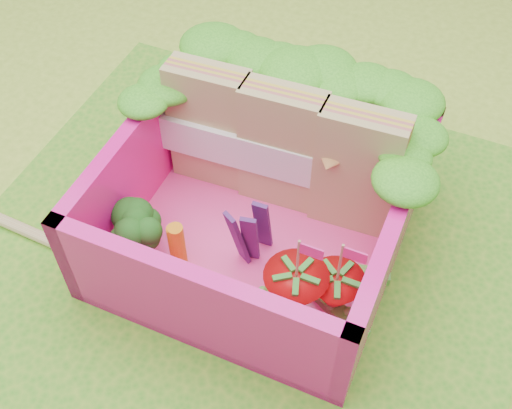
{
  "coord_description": "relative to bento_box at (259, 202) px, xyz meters",
  "views": [
    {
      "loc": [
        0.76,
        -1.54,
        2.56
      ],
      "look_at": [
        0.02,
        0.17,
        0.28
      ],
      "focal_mm": 45.0,
      "sensor_mm": 36.0,
      "label": 1
    }
  ],
  "objects": [
    {
      "name": "lettuce_ruffle",
      "position": [
        -0.0,
        0.48,
        0.33
      ],
      "size": [
        1.43,
        0.77,
        0.11
      ],
      "color": "#2E8B19",
      "rests_on": "bento_box"
    },
    {
      "name": "ground",
      "position": [
        -0.03,
        -0.17,
        -0.31
      ],
      "size": [
        14.0,
        14.0,
        0.0
      ],
      "primitive_type": "plane",
      "color": "#8BB132",
      "rests_on": "ground"
    },
    {
      "name": "bento_floor",
      "position": [
        -0.0,
        0.0,
        -0.25
      ],
      "size": [
        1.3,
        1.3,
        0.05
      ],
      "primitive_type": "cube",
      "color": "#FF4199",
      "rests_on": "placemat"
    },
    {
      "name": "bento_box",
      "position": [
        0.0,
        0.0,
        0.0
      ],
      "size": [
        1.3,
        1.3,
        0.55
      ],
      "color": "#FF1593",
      "rests_on": "placemat"
    },
    {
      "name": "broccoli",
      "position": [
        -0.46,
        -0.34,
        -0.05
      ],
      "size": [
        0.32,
        0.32,
        0.26
      ],
      "color": "#638D44",
      "rests_on": "bento_floor"
    },
    {
      "name": "carrot_sticks",
      "position": [
        -0.27,
        -0.31,
        -0.1
      ],
      "size": [
        0.08,
        0.07,
        0.26
      ],
      "color": "orange",
      "rests_on": "bento_floor"
    },
    {
      "name": "placemat",
      "position": [
        -0.03,
        -0.17,
        -0.29
      ],
      "size": [
        2.6,
        2.6,
        0.03
      ],
      "primitive_type": "cube",
      "color": "#4AA425",
      "rests_on": "ground"
    },
    {
      "name": "strawberry_right",
      "position": [
        0.46,
        -0.26,
        -0.1
      ],
      "size": [
        0.24,
        0.24,
        0.48
      ],
      "color": "red",
      "rests_on": "bento_floor"
    },
    {
      "name": "sandwich_stack",
      "position": [
        0.0,
        0.26,
        0.11
      ],
      "size": [
        1.23,
        0.24,
        0.68
      ],
      "color": "tan",
      "rests_on": "bento_floor"
    },
    {
      "name": "snap_peas",
      "position": [
        0.4,
        -0.23,
        -0.2
      ],
      "size": [
        0.59,
        0.5,
        0.05
      ],
      "color": "#52BC3B",
      "rests_on": "bento_floor"
    },
    {
      "name": "strawberry_left",
      "position": [
        0.31,
        -0.33,
        -0.08
      ],
      "size": [
        0.27,
        0.27,
        0.51
      ],
      "color": "red",
      "rests_on": "bento_floor"
    },
    {
      "name": "chopsticks",
      "position": [
        -0.91,
        -0.44,
        -0.25
      ],
      "size": [
        2.11,
        0.14,
        0.04
      ],
      "color": "tan",
      "rests_on": "placemat"
    },
    {
      "name": "purple_wedges",
      "position": [
        0.03,
        -0.16,
        -0.04
      ],
      "size": [
        0.14,
        0.15,
        0.38
      ],
      "color": "#4C1B61",
      "rests_on": "bento_floor"
    }
  ]
}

